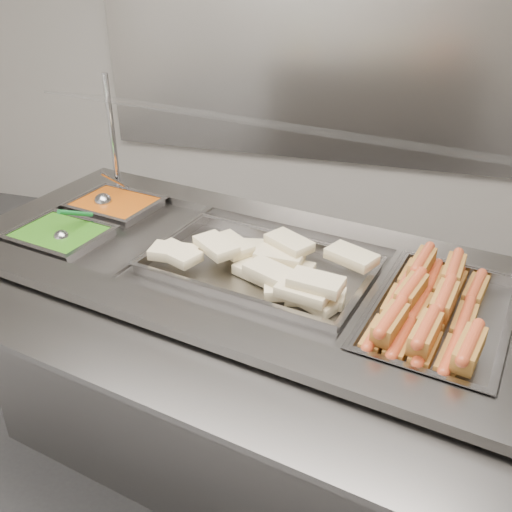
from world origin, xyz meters
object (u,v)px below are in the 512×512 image
(sneeze_guard, at_px, (275,129))
(ladle, at_px, (104,201))
(steam_counter, at_px, (244,368))
(pan_wraps, at_px, (259,270))
(serving_spoon, at_px, (64,233))
(pan_hotdogs, at_px, (439,324))

(sneeze_guard, xyz_separation_m, ladle, (-0.74, 0.06, -0.38))
(steam_counter, xyz_separation_m, ladle, (-0.69, 0.29, 0.49))
(sneeze_guard, bearing_deg, pan_wraps, -86.43)
(steam_counter, height_order, sneeze_guard, sneeze_guard)
(steam_counter, relative_size, sneeze_guard, 1.20)
(ladle, bearing_deg, steam_counter, -22.57)
(steam_counter, xyz_separation_m, sneeze_guard, (0.05, 0.23, 0.87))
(ladle, height_order, serving_spoon, ladle)
(steam_counter, height_order, pan_hotdogs, pan_hotdogs)
(pan_wraps, bearing_deg, ladle, 158.28)
(pan_wraps, distance_m, ladle, 0.81)
(steam_counter, relative_size, ladle, 10.72)
(steam_counter, xyz_separation_m, pan_hotdogs, (0.66, -0.14, 0.44))
(sneeze_guard, height_order, ladle, sneeze_guard)
(steam_counter, relative_size, pan_hotdogs, 3.31)
(pan_wraps, height_order, serving_spoon, serving_spoon)
(pan_hotdogs, relative_size, ladle, 3.24)
(steam_counter, bearing_deg, pan_wraps, -11.78)
(sneeze_guard, distance_m, pan_wraps, 0.48)
(serving_spoon, bearing_deg, ladle, 92.23)
(pan_wraps, xyz_separation_m, serving_spoon, (-0.74, -0.01, 0.04))
(sneeze_guard, bearing_deg, steam_counter, -101.77)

